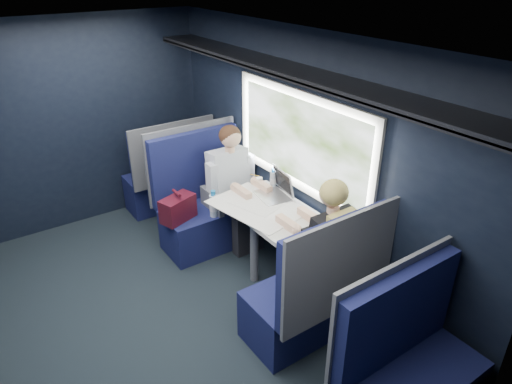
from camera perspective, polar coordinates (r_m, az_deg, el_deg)
ground at (r=4.21m, az=-10.50°, el=-14.89°), size 2.80×4.20×0.01m
room_shell at (r=3.42m, az=-12.22°, el=4.05°), size 3.00×4.40×2.40m
table at (r=4.22m, az=1.48°, el=-2.99°), size 0.62×1.00×0.74m
seat_bay_near at (r=4.90m, az=-6.42°, el=-1.86°), size 1.10×0.62×1.26m
seat_bay_far at (r=3.72m, az=7.19°, el=-12.73°), size 1.04×0.62×1.26m
seat_row_front at (r=5.66m, az=-10.78°, el=1.87°), size 1.04×0.51×1.16m
seat_row_back at (r=3.30m, az=18.45°, el=-20.80°), size 1.04×0.51×1.16m
man at (r=4.75m, az=-2.79°, el=1.33°), size 0.53×0.56×1.32m
woman at (r=3.77m, az=8.68°, el=-6.28°), size 0.53×0.56×1.32m
papers at (r=4.22m, az=0.18°, el=-1.79°), size 0.74×0.94×0.01m
laptop at (r=4.38m, az=2.67°, el=0.39°), size 0.31×0.39×0.26m
bottle_small at (r=4.54m, az=2.13°, el=1.63°), size 0.06×0.06×0.20m
cup at (r=4.59m, az=0.42°, el=1.32°), size 0.07×0.07×0.08m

